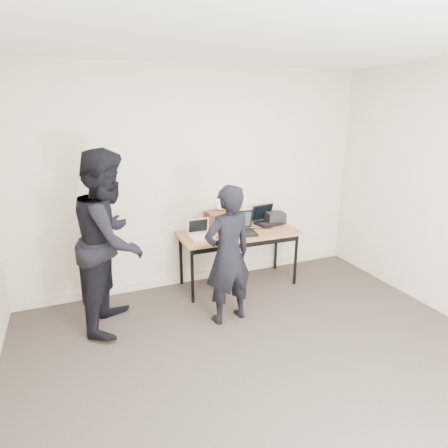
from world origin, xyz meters
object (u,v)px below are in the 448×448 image
desk (239,236)px  person_typist (228,255)px  equipment_box (275,217)px  laptop_center (241,228)px  laptop_beige (201,234)px  leather_satchel (219,219)px  person_observer (110,241)px  laptop_right (266,219)px

desk → person_typist: size_ratio=1.02×
desk → equipment_box: bearing=18.5°
laptop_center → equipment_box: 0.66m
laptop_beige → equipment_box: 1.17m
laptop_beige → leather_satchel: 0.43m
laptop_center → equipment_box: size_ratio=1.64×
laptop_center → person_observer: size_ratio=0.21×
desk → laptop_center: size_ratio=3.85×
leather_satchel → laptop_beige: bearing=-148.8°
leather_satchel → equipment_box: leather_satchel is taller
leather_satchel → equipment_box: 0.81m
laptop_center → equipment_box: bearing=30.3°
laptop_beige → laptop_right: laptop_right is taller
desk → equipment_box: (0.63, 0.19, 0.13)m
leather_satchel → equipment_box: (0.81, -0.04, -0.06)m
laptop_right → person_typist: size_ratio=0.26×
laptop_right → person_typist: 1.32m
laptop_right → person_observer: person_observer is taller
desk → person_observer: bearing=-167.1°
laptop_beige → person_observer: bearing=-165.5°
desk → leather_satchel: size_ratio=4.03×
laptop_right → leather_satchel: leather_satchel is taller
equipment_box → person_observer: person_observer is taller
desk → laptop_beige: size_ratio=5.54×
laptop_beige → person_typist: size_ratio=0.18×
laptop_beige → person_observer: size_ratio=0.15×
laptop_right → person_typist: bearing=-145.6°
desk → person_observer: size_ratio=0.82×
equipment_box → person_typist: person_typist is taller
equipment_box → person_observer: bearing=-167.1°
person_observer → laptop_center: bearing=-58.5°
laptop_center → laptop_right: 0.53m
desk → person_observer: (-1.58, -0.31, 0.27)m
leather_satchel → person_observer: size_ratio=0.20×
person_observer → leather_satchel: bearing=-47.2°
leather_satchel → person_observer: (-1.40, -0.54, 0.08)m
equipment_box → person_typist: (-1.09, -0.92, -0.04)m
laptop_beige → leather_satchel: size_ratio=0.73×
desk → leather_satchel: 0.34m
leather_satchel → laptop_right: bearing=-9.1°
leather_satchel → person_typist: person_typist is taller
laptop_beige → person_typist: bearing=-85.7°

